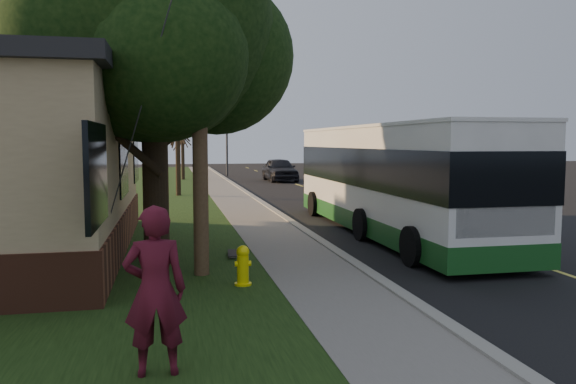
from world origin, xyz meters
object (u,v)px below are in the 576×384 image
object	(u,v)px
utility_pole	(198,41)
traffic_signal	(227,136)
skateboarder	(155,291)
bare_tree_far	(183,152)
distant_car	(280,169)
transit_bus	(391,177)
fire_hydrant	(243,266)
bare_tree_near	(178,153)
leafy_tree	(154,28)
skateboard_main	(233,253)

from	to	relation	value
utility_pole	traffic_signal	distance (m)	33.26
utility_pole	skateboarder	size ratio (longest dim) A/B	4.68
bare_tree_far	distant_car	distance (m)	6.97
bare_tree_far	skateboarder	xyz separation A→B (m)	(-1.07, -33.77, -0.96)
skateboarder	transit_bus	bearing A→B (deg)	-127.29
fire_hydrant	bare_tree_far	distance (m)	30.04
fire_hydrant	bare_tree_near	xyz separation A→B (m)	(-0.90, 18.00, 1.72)
utility_pole	distant_car	xyz separation A→B (m)	(6.84, 26.89, -3.83)
distant_car	bare_tree_far	bearing A→B (deg)	161.01
utility_pole	transit_bus	world-z (taller)	utility_pole
leafy_tree	skateboard_main	world-z (taller)	leafy_tree
transit_bus	leafy_tree	bearing A→B (deg)	-158.06
bare_tree_near	transit_bus	size ratio (longest dim) A/B	0.37
leafy_tree	bare_tree_far	world-z (taller)	leafy_tree
traffic_signal	transit_bus	size ratio (longest dim) A/B	0.47
traffic_signal	skateboarder	distance (m)	38.11
fire_hydrant	skateboarder	bearing A→B (deg)	-111.30
utility_pole	traffic_signal	size ratio (longest dim) A/B	1.65
fire_hydrant	bare_tree_far	world-z (taller)	bare_tree_far
traffic_signal	fire_hydrant	bearing A→B (deg)	-95.21
utility_pole	skateboarder	distance (m)	6.02
leafy_tree	skateboarder	size ratio (longest dim) A/B	4.02
fire_hydrant	traffic_signal	world-z (taller)	traffic_signal
fire_hydrant	utility_pole	distance (m)	4.37
skateboarder	skateboard_main	bearing A→B (deg)	-105.27
skateboard_main	traffic_signal	bearing A→B (deg)	84.53
bare_tree_near	bare_tree_far	world-z (taller)	bare_tree_near
transit_bus	skateboarder	world-z (taller)	transit_bus
bare_tree_near	skateboarder	world-z (taller)	bare_tree_near
skateboarder	distant_car	bearing A→B (deg)	-105.11
utility_pole	skateboard_main	bearing A→B (deg)	64.60
bare_tree_near	transit_bus	bearing A→B (deg)	-64.84
transit_bus	traffic_signal	bearing A→B (deg)	93.90
bare_tree_far	traffic_signal	size ratio (longest dim) A/B	0.73
transit_bus	skateboard_main	bearing A→B (deg)	-152.06
traffic_signal	distant_car	size ratio (longest dim) A/B	1.16
traffic_signal	transit_bus	world-z (taller)	traffic_signal
traffic_signal	skateboarder	xyz separation A→B (m)	(-4.57, -37.77, -2.12)
fire_hydrant	transit_bus	bearing A→B (deg)	46.44
transit_bus	skateboarder	size ratio (longest dim) A/B	6.04
bare_tree_far	distant_car	bearing A→B (deg)	-17.92
fire_hydrant	skateboard_main	size ratio (longest dim) A/B	0.87
bare_tree_far	fire_hydrant	bearing A→B (deg)	-89.24
bare_tree_near	bare_tree_far	bearing A→B (deg)	87.61
utility_pole	bare_tree_far	distance (m)	29.13
skateboarder	traffic_signal	bearing A→B (deg)	-98.51
bare_tree_far	skateboard_main	distance (m)	27.38
distant_car	fire_hydrant	bearing A→B (deg)	-103.46
transit_bus	distant_car	world-z (taller)	transit_bus
leafy_tree	bare_tree_far	bearing A→B (deg)	87.55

